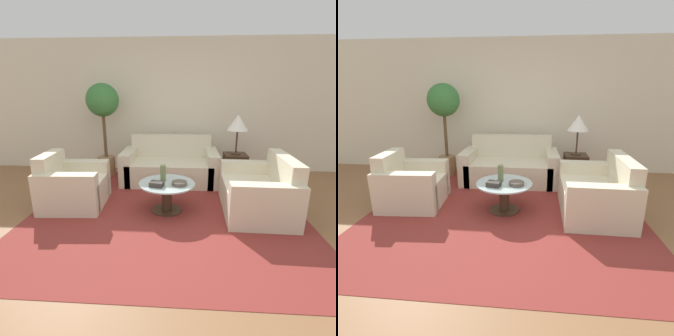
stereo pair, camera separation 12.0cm
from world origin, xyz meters
TOP-DOWN VIEW (x-y plane):
  - ground_plane at (0.00, 0.00)m, footprint 14.00×14.00m
  - wall_back at (0.00, 2.80)m, footprint 10.00×0.06m
  - rug at (0.01, 0.73)m, footprint 3.69×3.44m
  - sofa_main at (-0.02, 2.03)m, footprint 1.71×0.91m
  - armchair at (-1.40, 0.84)m, footprint 0.89×0.93m
  - loveseat at (1.30, 0.80)m, footprint 0.89×1.26m
  - coffee_table at (0.01, 0.73)m, footprint 0.77×0.77m
  - side_table at (1.15, 2.00)m, footprint 0.40×0.40m
  - table_lamp at (1.15, 2.00)m, footprint 0.36×0.36m
  - potted_plant at (-1.30, 2.27)m, footprint 0.61×0.61m
  - vase at (-0.05, 0.80)m, footprint 0.08×0.08m
  - bowl at (0.18, 0.66)m, footprint 0.20×0.20m
  - book_stack at (-0.12, 0.59)m, footprint 0.20×0.17m

SIDE VIEW (x-z plane):
  - ground_plane at x=0.00m, z-range 0.00..0.00m
  - rug at x=0.01m, z-range 0.00..0.01m
  - side_table at x=1.15m, z-range 0.00..0.53m
  - sofa_main at x=-0.02m, z-range -0.14..0.67m
  - loveseat at x=1.30m, z-range -0.13..0.66m
  - coffee_table at x=0.01m, z-range 0.06..0.47m
  - armchair at x=-1.40m, z-range -0.12..0.66m
  - bowl at x=0.18m, z-range 0.41..0.46m
  - book_stack at x=-0.12m, z-range 0.41..0.48m
  - vase at x=-0.05m, z-range 0.41..0.64m
  - table_lamp at x=1.15m, z-range 0.73..1.42m
  - potted_plant at x=-1.30m, z-range 0.38..2.13m
  - wall_back at x=0.00m, z-range 0.00..2.60m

